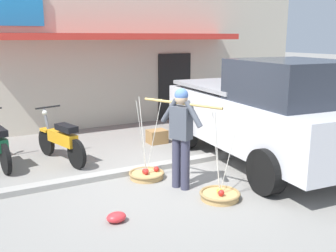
{
  "coord_description": "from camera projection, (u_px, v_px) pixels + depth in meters",
  "views": [
    {
      "loc": [
        -2.89,
        -5.66,
        2.5
      ],
      "look_at": [
        0.52,
        0.6,
        0.85
      ],
      "focal_mm": 41.44,
      "sensor_mm": 36.0,
      "label": 1
    }
  ],
  "objects": [
    {
      "name": "fruit_vendor",
      "position": [
        181.0,
        132.0,
        6.34
      ],
      "size": [
        0.65,
        1.41,
        1.7
      ],
      "color": "#38384C",
      "rests_on": "ground"
    },
    {
      "name": "wooden_crate",
      "position": [
        157.0,
        137.0,
        9.29
      ],
      "size": [
        0.44,
        0.36,
        0.32
      ],
      "primitive_type": "cube",
      "color": "olive",
      "rests_on": "ground"
    },
    {
      "name": "storefront_building",
      "position": [
        86.0,
        49.0,
        12.85
      ],
      "size": [
        13.0,
        6.0,
        4.2
      ],
      "color": "beige",
      "rests_on": "ground"
    },
    {
      "name": "ground_plane",
      "position": [
        158.0,
        183.0,
        6.75
      ],
      "size": [
        90.0,
        90.0,
        0.0
      ],
      "primitive_type": "plane",
      "color": "gray"
    },
    {
      "name": "parked_truck",
      "position": [
        265.0,
        113.0,
        7.63
      ],
      "size": [
        2.45,
        4.84,
        2.1
      ],
      "color": "silver",
      "rests_on": "ground"
    },
    {
      "name": "sidewalk_curb",
      "position": [
        141.0,
        169.0,
        7.34
      ],
      "size": [
        20.0,
        0.24,
        0.1
      ],
      "primitive_type": "cube",
      "color": "gray",
      "rests_on": "ground"
    },
    {
      "name": "fruit_basket_right_side",
      "position": [
        220.0,
        195.0,
        6.09
      ],
      "size": [
        0.64,
        0.64,
        1.45
      ],
      "color": "tan",
      "rests_on": "ground"
    },
    {
      "name": "plastic_litter_bag",
      "position": [
        116.0,
        217.0,
        5.34
      ],
      "size": [
        0.28,
        0.22,
        0.14
      ],
      "primitive_type": "ellipsoid",
      "color": "red",
      "rests_on": "ground"
    },
    {
      "name": "motorcycle_second_in_row",
      "position": [
        61.0,
        140.0,
        7.83
      ],
      "size": [
        0.66,
        1.78,
        1.09
      ],
      "color": "black",
      "rests_on": "ground"
    },
    {
      "name": "fruit_basket_left_side",
      "position": [
        147.0,
        174.0,
        7.0
      ],
      "size": [
        0.64,
        0.64,
        1.45
      ],
      "color": "tan",
      "rests_on": "ground"
    }
  ]
}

